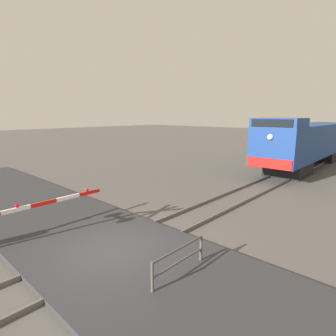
% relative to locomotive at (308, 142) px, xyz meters
% --- Properties ---
extents(ground_plane, '(160.00, 160.00, 0.00)m').
position_rel_locomotive_xyz_m(ground_plane, '(0.00, -20.05, -2.17)').
color(ground_plane, '#514C47').
extents(rail_track_left, '(0.08, 80.00, 0.15)m').
position_rel_locomotive_xyz_m(rail_track_left, '(-0.72, -20.05, -2.10)').
color(rail_track_left, '#59544C').
rests_on(rail_track_left, ground_plane).
extents(rail_track_right, '(0.08, 80.00, 0.15)m').
position_rel_locomotive_xyz_m(rail_track_right, '(0.72, -20.05, -2.10)').
color(rail_track_right, '#59544C').
rests_on(rail_track_right, ground_plane).
extents(road_surface, '(36.00, 5.08, 0.16)m').
position_rel_locomotive_xyz_m(road_surface, '(0.00, -20.05, -2.10)').
color(road_surface, '#2D2D30').
rests_on(road_surface, ground_plane).
extents(locomotive, '(3.04, 16.61, 4.20)m').
position_rel_locomotive_xyz_m(locomotive, '(0.00, 0.00, 0.00)').
color(locomotive, black).
rests_on(locomotive, ground_plane).
extents(guard_railing, '(0.08, 2.09, 0.95)m').
position_rel_locomotive_xyz_m(guard_railing, '(2.46, -19.67, -1.57)').
color(guard_railing, '#4C4742').
rests_on(guard_railing, ground_plane).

